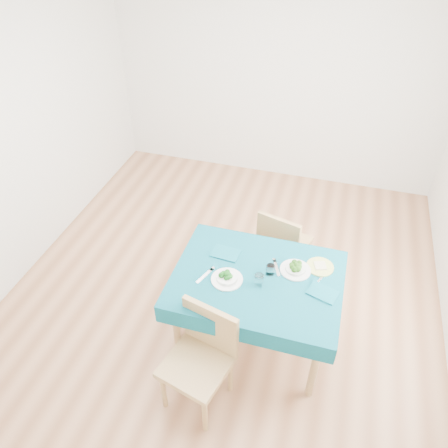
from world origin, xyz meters
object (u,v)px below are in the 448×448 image
(table, at_px, (255,310))
(side_plate, at_px, (320,267))
(bowl_near, at_px, (227,276))
(chair_near, at_px, (196,355))
(chair_far, at_px, (285,237))
(bowl_far, at_px, (296,267))

(table, bearing_deg, side_plate, 29.15)
(table, bearing_deg, bowl_near, -158.07)
(bowl_near, bearing_deg, chair_near, -96.42)
(chair_far, distance_m, bowl_far, 0.74)
(table, height_order, chair_near, chair_near)
(table, xyz_separation_m, chair_far, (0.09, 0.82, 0.13))
(chair_far, xyz_separation_m, bowl_far, (0.17, -0.66, 0.28))
(table, height_order, bowl_near, bowl_near)
(table, xyz_separation_m, bowl_near, (-0.22, -0.09, 0.42))
(chair_far, relative_size, side_plate, 4.75)
(chair_far, height_order, side_plate, chair_far)
(bowl_far, height_order, side_plate, bowl_far)
(chair_near, height_order, side_plate, chair_near)
(chair_far, xyz_separation_m, side_plate, (0.35, -0.57, 0.25))
(side_plate, bearing_deg, bowl_far, -153.16)
(chair_near, distance_m, bowl_near, 0.62)
(table, height_order, chair_far, chair_far)
(chair_near, distance_m, bowl_far, 1.01)
(chair_near, distance_m, side_plate, 1.18)
(chair_near, bearing_deg, table, 80.97)
(bowl_near, xyz_separation_m, bowl_far, (0.48, 0.25, -0.00))
(side_plate, bearing_deg, table, -150.85)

